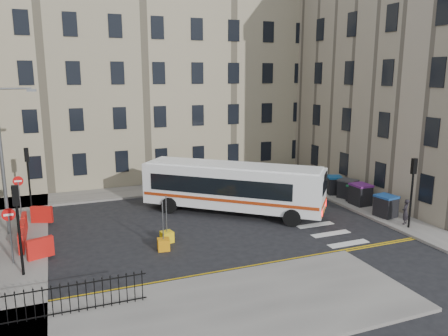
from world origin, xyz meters
TOP-DOWN VIEW (x-y plane):
  - ground at (0.00, 0.00)m, footprint 120.00×120.00m
  - pavement_north at (-6.00, 8.60)m, footprint 36.00×3.20m
  - pavement_east at (9.00, 4.00)m, footprint 2.40×26.00m
  - pavement_sw at (-7.00, -10.00)m, footprint 20.00×6.00m
  - terrace_north at (-7.00, 15.50)m, footprint 38.30×10.80m
  - corner_east at (19.00, 5.00)m, footprint 17.80×24.30m
  - traffic_light_east at (8.60, -5.50)m, footprint 0.28×0.22m
  - traffic_light_nw at (-12.00, 6.50)m, footprint 0.28×0.22m
  - traffic_light_sw at (-12.00, -4.00)m, footprint 0.28×0.22m
  - streetlamp at (-13.00, 2.00)m, footprint 0.50×0.22m
  - no_entry_north at (-12.50, 4.50)m, footprint 0.60×0.08m
  - no_entry_south at (-12.50, -2.50)m, footprint 0.60×0.08m
  - roadworks_barriers at (-11.84, 0.50)m, footprint 1.66×6.26m
  - iron_railings at (-11.25, -8.20)m, footprint 7.80×0.04m
  - bus at (0.24, 1.17)m, footprint 10.59×9.53m
  - wheelie_bin_a at (8.75, -3.37)m, footprint 1.25×1.38m
  - wheelie_bin_b at (8.94, -0.70)m, footprint 1.17×1.33m
  - wheelie_bin_c at (9.06, -0.10)m, footprint 1.13×1.24m
  - wheelie_bin_d at (9.18, 1.00)m, footprint 1.48×1.56m
  - wheelie_bin_e at (8.97, 2.33)m, footprint 1.41×1.50m
  - pedestrian at (8.80, -4.97)m, footprint 0.66×0.57m
  - bollard_yellow at (-5.43, -3.20)m, footprint 0.67×0.67m
  - bollard_chevron at (-5.00, -2.21)m, footprint 0.71×0.71m

SIDE VIEW (x-z plane):
  - ground at x=0.00m, z-range 0.00..0.00m
  - pavement_north at x=-6.00m, z-range 0.00..0.15m
  - pavement_east at x=9.00m, z-range 0.00..0.15m
  - pavement_sw at x=-7.00m, z-range 0.00..0.15m
  - bollard_yellow at x=-5.43m, z-range 0.00..0.60m
  - bollard_chevron at x=-5.00m, z-range 0.00..0.60m
  - roadworks_barriers at x=-11.84m, z-range 0.15..1.15m
  - wheelie_bin_c at x=9.06m, z-range 0.16..1.34m
  - iron_railings at x=-11.25m, z-range 0.15..1.35m
  - wheelie_bin_e at x=8.97m, z-range 0.16..1.48m
  - wheelie_bin_d at x=9.18m, z-range 0.16..1.51m
  - wheelie_bin_a at x=8.75m, z-range 0.16..1.51m
  - wheelie_bin_b at x=8.94m, z-range 0.16..1.60m
  - pedestrian at x=8.80m, z-range 0.15..1.68m
  - bus at x=0.24m, z-range 0.25..3.42m
  - no_entry_north at x=-12.50m, z-range 0.58..3.58m
  - no_entry_south at x=-12.50m, z-range 0.58..3.58m
  - traffic_light_east at x=8.60m, z-range 0.82..4.92m
  - traffic_light_nw at x=-12.00m, z-range 0.82..4.92m
  - traffic_light_sw at x=-12.00m, z-range 0.82..4.92m
  - streetlamp at x=-13.00m, z-range 0.27..8.41m
  - terrace_north at x=-7.00m, z-range 0.02..17.22m
  - corner_east at x=19.00m, z-range 0.02..19.22m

